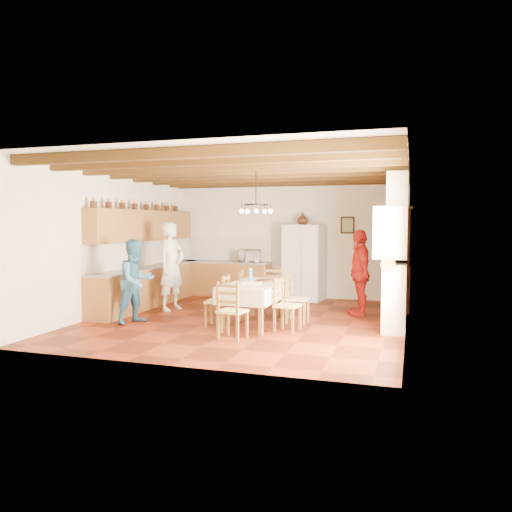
{
  "coord_description": "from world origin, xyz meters",
  "views": [
    {
      "loc": [
        3.09,
        -9.2,
        1.95
      ],
      "look_at": [
        0.1,
        0.3,
        1.25
      ],
      "focal_mm": 35.0,
      "sensor_mm": 36.0,
      "label": 1
    }
  ],
  "objects_px": {
    "chair_left_near": "(217,300)",
    "microwave": "(250,256)",
    "person_woman_red": "(359,272)",
    "chair_end_near": "(232,310)",
    "hutch": "(396,258)",
    "person_woman_blue": "(136,281)",
    "chair_right_near": "(287,304)",
    "chair_end_far": "(272,292)",
    "chair_left_far": "(233,295)",
    "refrigerator": "(305,262)",
    "dining_table": "(256,287)",
    "chair_right_far": "(298,298)",
    "person_man": "(172,266)"
  },
  "relations": [
    {
      "from": "hutch",
      "to": "person_woman_blue",
      "type": "relative_size",
      "value": 1.41
    },
    {
      "from": "refrigerator",
      "to": "person_woman_blue",
      "type": "relative_size",
      "value": 1.16
    },
    {
      "from": "chair_left_near",
      "to": "chair_end_near",
      "type": "xyz_separation_m",
      "value": [
        0.62,
        -0.86,
        0.0
      ]
    },
    {
      "from": "refrigerator",
      "to": "person_woman_red",
      "type": "distance_m",
      "value": 2.25
    },
    {
      "from": "chair_right_far",
      "to": "chair_end_far",
      "type": "bearing_deg",
      "value": 45.8
    },
    {
      "from": "chair_right_near",
      "to": "hutch",
      "type": "bearing_deg",
      "value": -22.48
    },
    {
      "from": "hutch",
      "to": "chair_right_far",
      "type": "relative_size",
      "value": 2.35
    },
    {
      "from": "hutch",
      "to": "refrigerator",
      "type": "bearing_deg",
      "value": 156.7
    },
    {
      "from": "chair_end_near",
      "to": "chair_end_far",
      "type": "bearing_deg",
      "value": -83.28
    },
    {
      "from": "refrigerator",
      "to": "chair_right_near",
      "type": "height_order",
      "value": "refrigerator"
    },
    {
      "from": "hutch",
      "to": "microwave",
      "type": "xyz_separation_m",
      "value": [
        -3.64,
        0.78,
        -0.07
      ]
    },
    {
      "from": "chair_right_far",
      "to": "chair_end_near",
      "type": "distance_m",
      "value": 1.76
    },
    {
      "from": "chair_left_near",
      "to": "microwave",
      "type": "distance_m",
      "value": 3.71
    },
    {
      "from": "hutch",
      "to": "person_man",
      "type": "relative_size",
      "value": 1.17
    },
    {
      "from": "refrigerator",
      "to": "chair_right_near",
      "type": "bearing_deg",
      "value": -75.81
    },
    {
      "from": "chair_left_far",
      "to": "person_woman_red",
      "type": "height_order",
      "value": "person_woman_red"
    },
    {
      "from": "person_woman_red",
      "to": "microwave",
      "type": "relative_size",
      "value": 3.18
    },
    {
      "from": "person_woman_red",
      "to": "chair_left_near",
      "type": "bearing_deg",
      "value": -70.81
    },
    {
      "from": "hutch",
      "to": "person_man",
      "type": "distance_m",
      "value": 4.93
    },
    {
      "from": "person_woman_red",
      "to": "microwave",
      "type": "height_order",
      "value": "person_woman_red"
    },
    {
      "from": "chair_end_far",
      "to": "chair_left_near",
      "type": "bearing_deg",
      "value": -121.76
    },
    {
      "from": "chair_left_far",
      "to": "person_man",
      "type": "bearing_deg",
      "value": -117.58
    },
    {
      "from": "refrigerator",
      "to": "dining_table",
      "type": "xyz_separation_m",
      "value": [
        -0.24,
        -3.23,
        -0.22
      ]
    },
    {
      "from": "microwave",
      "to": "chair_right_far",
      "type": "bearing_deg",
      "value": -73.09
    },
    {
      "from": "person_woman_blue",
      "to": "microwave",
      "type": "bearing_deg",
      "value": 7.36
    },
    {
      "from": "chair_end_far",
      "to": "chair_left_far",
      "type": "bearing_deg",
      "value": -139.13
    },
    {
      "from": "person_man",
      "to": "person_woman_red",
      "type": "height_order",
      "value": "person_man"
    },
    {
      "from": "microwave",
      "to": "chair_end_near",
      "type": "bearing_deg",
      "value": -91.94
    },
    {
      "from": "chair_left_far",
      "to": "microwave",
      "type": "distance_m",
      "value": 3.0
    },
    {
      "from": "chair_left_near",
      "to": "chair_left_far",
      "type": "relative_size",
      "value": 1.0
    },
    {
      "from": "chair_end_far",
      "to": "dining_table",
      "type": "bearing_deg",
      "value": -97.11
    },
    {
      "from": "chair_right_near",
      "to": "person_woman_blue",
      "type": "relative_size",
      "value": 0.6
    },
    {
      "from": "chair_right_far",
      "to": "chair_end_near",
      "type": "height_order",
      "value": "same"
    },
    {
      "from": "chair_end_near",
      "to": "person_man",
      "type": "height_order",
      "value": "person_man"
    },
    {
      "from": "chair_right_near",
      "to": "microwave",
      "type": "bearing_deg",
      "value": 35.81
    },
    {
      "from": "hutch",
      "to": "person_woman_blue",
      "type": "distance_m",
      "value": 5.59
    },
    {
      "from": "chair_right_far",
      "to": "microwave",
      "type": "xyz_separation_m",
      "value": [
        -1.9,
        2.89,
        0.57
      ]
    },
    {
      "from": "chair_right_far",
      "to": "microwave",
      "type": "relative_size",
      "value": 1.72
    },
    {
      "from": "chair_left_far",
      "to": "chair_end_near",
      "type": "relative_size",
      "value": 1.0
    },
    {
      "from": "hutch",
      "to": "person_man",
      "type": "xyz_separation_m",
      "value": [
        -4.66,
        -1.6,
        -0.16
      ]
    },
    {
      "from": "refrigerator",
      "to": "microwave",
      "type": "bearing_deg",
      "value": -175.84
    },
    {
      "from": "refrigerator",
      "to": "chair_end_near",
      "type": "distance_m",
      "value": 4.45
    },
    {
      "from": "refrigerator",
      "to": "chair_left_far",
      "type": "height_order",
      "value": "refrigerator"
    },
    {
      "from": "chair_left_far",
      "to": "chair_right_far",
      "type": "distance_m",
      "value": 1.32
    },
    {
      "from": "person_man",
      "to": "person_woman_red",
      "type": "relative_size",
      "value": 1.09
    },
    {
      "from": "refrigerator",
      "to": "microwave",
      "type": "relative_size",
      "value": 3.33
    },
    {
      "from": "refrigerator",
      "to": "dining_table",
      "type": "distance_m",
      "value": 3.25
    },
    {
      "from": "chair_left_near",
      "to": "chair_end_far",
      "type": "distance_m",
      "value": 1.56
    },
    {
      "from": "hutch",
      "to": "chair_left_far",
      "type": "xyz_separation_m",
      "value": [
        -3.06,
        -2.11,
        -0.65
      ]
    },
    {
      "from": "chair_right_far",
      "to": "chair_end_near",
      "type": "bearing_deg",
      "value": 155.13
    }
  ]
}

